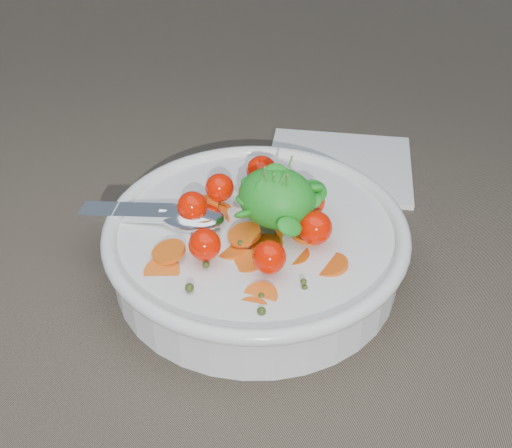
% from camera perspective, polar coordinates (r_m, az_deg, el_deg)
% --- Properties ---
extents(ground, '(6.00, 6.00, 0.00)m').
position_cam_1_polar(ground, '(0.60, 2.36, -4.53)').
color(ground, '#6C5E4D').
rests_on(ground, ground).
extents(bowl, '(0.30, 0.27, 0.12)m').
position_cam_1_polar(bowl, '(0.58, 0.01, -1.75)').
color(bowl, white).
rests_on(bowl, ground).
extents(napkin, '(0.20, 0.19, 0.01)m').
position_cam_1_polar(napkin, '(0.75, 7.39, 5.15)').
color(napkin, white).
rests_on(napkin, ground).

